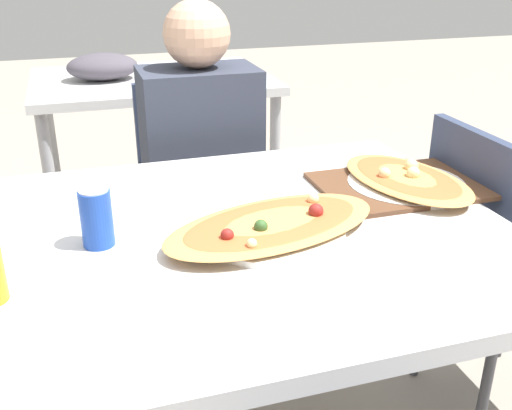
# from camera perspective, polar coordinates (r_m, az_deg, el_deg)

# --- Properties ---
(dining_table) EXTENTS (1.18, 0.99, 0.78)m
(dining_table) POSITION_cam_1_polar(r_m,az_deg,el_deg) (1.36, -1.31, -5.05)
(dining_table) COLOR silver
(dining_table) RESTS_ON ground_plane
(chair_far_seated) EXTENTS (0.40, 0.40, 0.91)m
(chair_far_seated) POSITION_cam_1_polar(r_m,az_deg,el_deg) (2.19, -5.63, 0.72)
(chair_far_seated) COLOR #2D3851
(chair_far_seated) RESTS_ON ground_plane
(chair_side_right) EXTENTS (0.40, 0.40, 0.91)m
(chair_side_right) POSITION_cam_1_polar(r_m,az_deg,el_deg) (1.87, 21.57, -5.21)
(chair_side_right) COLOR #2D3851
(chair_side_right) RESTS_ON ground_plane
(person_seated) EXTENTS (0.38, 0.27, 1.20)m
(person_seated) POSITION_cam_1_polar(r_m,az_deg,el_deg) (2.01, -5.15, 4.78)
(person_seated) COLOR #2D2D38
(person_seated) RESTS_ON ground_plane
(pizza_main) EXTENTS (0.55, 0.37, 0.06)m
(pizza_main) POSITION_cam_1_polar(r_m,az_deg,el_deg) (1.29, 1.62, -1.99)
(pizza_main) COLOR white
(pizza_main) RESTS_ON dining_table
(soda_can) EXTENTS (0.07, 0.07, 0.12)m
(soda_can) POSITION_cam_1_polar(r_m,az_deg,el_deg) (1.27, -14.96, -1.18)
(soda_can) COLOR #1E47B2
(soda_can) RESTS_ON dining_table
(serving_tray) EXTENTS (0.41, 0.30, 0.01)m
(serving_tray) POSITION_cam_1_polar(r_m,az_deg,el_deg) (1.59, 13.34, 1.79)
(serving_tray) COLOR brown
(serving_tray) RESTS_ON dining_table
(pizza_second) EXTENTS (0.31, 0.44, 0.06)m
(pizza_second) POSITION_cam_1_polar(r_m,az_deg,el_deg) (1.59, 14.14, 2.33)
(pizza_second) COLOR white
(pizza_second) RESTS_ON dining_table
(background_table) EXTENTS (1.10, 0.80, 0.90)m
(background_table) POSITION_cam_1_polar(r_m,az_deg,el_deg) (2.93, -10.60, 10.70)
(background_table) COLOR silver
(background_table) RESTS_ON ground_plane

